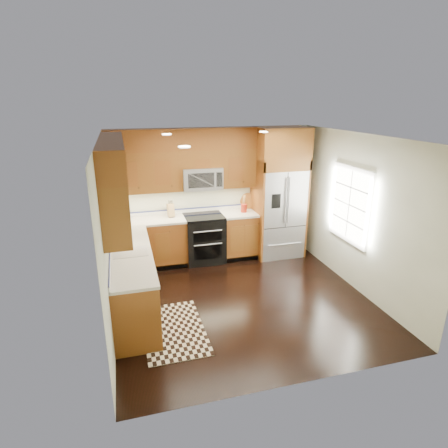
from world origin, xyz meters
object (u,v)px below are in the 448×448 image
object	(u,v)px
range	(204,239)
rug	(174,330)
knife_block	(171,210)
refrigerator	(279,193)
utensil_crock	(244,206)

from	to	relation	value
range	rug	size ratio (longest dim) A/B	0.67
knife_block	rug	bearing A→B (deg)	-97.90
refrigerator	rug	bearing A→B (deg)	-138.71
range	rug	xyz separation A→B (m)	(-0.95, -2.23, -0.46)
rug	utensil_crock	distance (m)	3.08
range	refrigerator	xyz separation A→B (m)	(1.55, -0.04, 0.83)
refrigerator	knife_block	xyz separation A→B (m)	(-2.17, 0.19, -0.23)
utensil_crock	knife_block	bearing A→B (deg)	175.68
rug	utensil_crock	xyz separation A→B (m)	(1.78, 2.28, 1.05)
range	refrigerator	size ratio (longest dim) A/B	0.36
refrigerator	rug	world-z (taller)	refrigerator
rug	knife_block	xyz separation A→B (m)	(0.33, 2.39, 1.06)
utensil_crock	refrigerator	bearing A→B (deg)	-6.46
refrigerator	rug	distance (m)	3.57
utensil_crock	range	bearing A→B (deg)	-177.05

